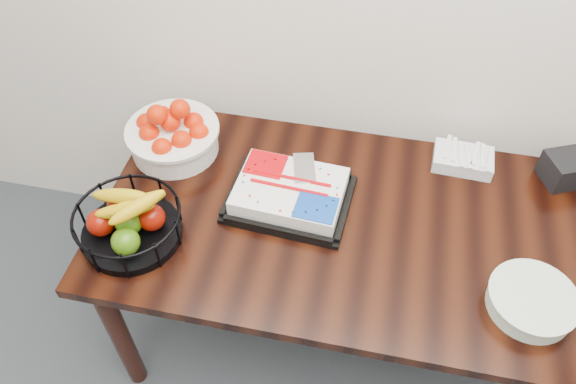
% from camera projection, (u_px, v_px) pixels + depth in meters
% --- Properties ---
extents(table, '(1.80, 0.90, 0.75)m').
position_uv_depth(table, '(365.00, 240.00, 1.93)').
color(table, black).
rests_on(table, ground).
extents(cake_tray, '(0.43, 0.35, 0.09)m').
position_uv_depth(cake_tray, '(290.00, 193.00, 1.91)').
color(cake_tray, black).
rests_on(cake_tray, table).
extents(tangerine_bowl, '(0.34, 0.34, 0.22)m').
position_uv_depth(tangerine_bowl, '(172.00, 131.00, 2.04)').
color(tangerine_bowl, white).
rests_on(tangerine_bowl, table).
extents(fruit_basket, '(0.34, 0.34, 0.18)m').
position_uv_depth(fruit_basket, '(129.00, 222.00, 1.78)').
color(fruit_basket, black).
rests_on(fruit_basket, table).
extents(plate_stack, '(0.26, 0.26, 0.06)m').
position_uv_depth(plate_stack, '(531.00, 301.00, 1.64)').
color(plate_stack, white).
rests_on(plate_stack, table).
extents(fork_bag, '(0.22, 0.15, 0.06)m').
position_uv_depth(fork_bag, '(463.00, 159.00, 2.03)').
color(fork_bag, silver).
rests_on(fork_bag, table).
extents(napkin_box, '(0.18, 0.17, 0.10)m').
position_uv_depth(napkin_box, '(566.00, 169.00, 1.97)').
color(napkin_box, black).
rests_on(napkin_box, table).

